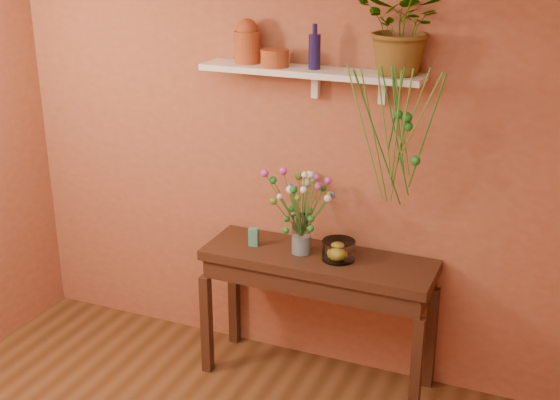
{
  "coord_description": "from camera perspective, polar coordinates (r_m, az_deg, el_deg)",
  "views": [
    {
      "loc": [
        1.51,
        -2.02,
        2.7
      ],
      "look_at": [
        0.0,
        1.55,
        1.25
      ],
      "focal_mm": 47.42,
      "sensor_mm": 36.0,
      "label": 1
    }
  ],
  "objects": [
    {
      "name": "lemon",
      "position": [
        4.36,
        4.45,
        -4.05
      ],
      "size": [
        0.08,
        0.08,
        0.08
      ],
      "primitive_type": "sphere",
      "color": "yellow",
      "rests_on": "glass_bowl"
    },
    {
      "name": "plant_fronds",
      "position": [
        4.0,
        9.19,
        5.45
      ],
      "size": [
        0.54,
        0.37,
        0.82
      ],
      "color": "#1C6F21",
      "rests_on": "wall_shelf"
    },
    {
      "name": "sideboard",
      "position": [
        4.47,
        2.95,
        -5.74
      ],
      "size": [
        1.4,
        0.45,
        0.85
      ],
      "color": "#3C2114",
      "rests_on": "ground"
    },
    {
      "name": "carton",
      "position": [
        4.53,
        -2.06,
        -2.86
      ],
      "size": [
        0.06,
        0.05,
        0.11
      ],
      "primitive_type": "cube",
      "rotation": [
        0.0,
        0.0,
        0.22
      ],
      "color": "#2A6C7E",
      "rests_on": "sideboard"
    },
    {
      "name": "glass_bowl",
      "position": [
        4.36,
        4.53,
        -3.93
      ],
      "size": [
        0.2,
        0.2,
        0.12
      ],
      "color": "white",
      "rests_on": "sideboard"
    },
    {
      "name": "terracotta_jug",
      "position": [
        4.38,
        -2.55,
        12.09
      ],
      "size": [
        0.19,
        0.19,
        0.26
      ],
      "color": "#9A361D",
      "rests_on": "wall_shelf"
    },
    {
      "name": "terracotta_pot",
      "position": [
        4.27,
        -0.41,
        10.89
      ],
      "size": [
        0.2,
        0.2,
        0.1
      ],
      "primitive_type": "cylinder",
      "rotation": [
        0.0,
        0.0,
        -0.26
      ],
      "color": "#9A361D",
      "rests_on": "wall_shelf"
    },
    {
      "name": "blue_bottle",
      "position": [
        4.19,
        2.68,
        11.42
      ],
      "size": [
        0.07,
        0.07,
        0.25
      ],
      "color": "#181241",
      "rests_on": "wall_shelf"
    },
    {
      "name": "spider_plant",
      "position": [
        4.06,
        9.6,
        13.13
      ],
      "size": [
        0.53,
        0.48,
        0.52
      ],
      "primitive_type": "imported",
      "rotation": [
        0.0,
        0.0,
        -0.17
      ],
      "color": "#1C6F21",
      "rests_on": "wall_shelf"
    },
    {
      "name": "bouquet",
      "position": [
        4.32,
        1.62,
        0.58
      ],
      "size": [
        0.45,
        0.43,
        0.42
      ],
      "color": "#386B28",
      "rests_on": "glass_vase"
    },
    {
      "name": "wall_shelf",
      "position": [
        4.23,
        2.5,
        9.79
      ],
      "size": [
        1.3,
        0.24,
        0.19
      ],
      "color": "white",
      "rests_on": "room"
    },
    {
      "name": "room",
      "position": [
        2.86,
        -12.3,
        -8.18
      ],
      "size": [
        4.04,
        4.04,
        2.7
      ],
      "color": "brown",
      "rests_on": "ground"
    },
    {
      "name": "glass_vase",
      "position": [
        4.41,
        1.64,
        -2.9
      ],
      "size": [
        0.11,
        0.11,
        0.24
      ],
      "color": "white",
      "rests_on": "sideboard"
    }
  ]
}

